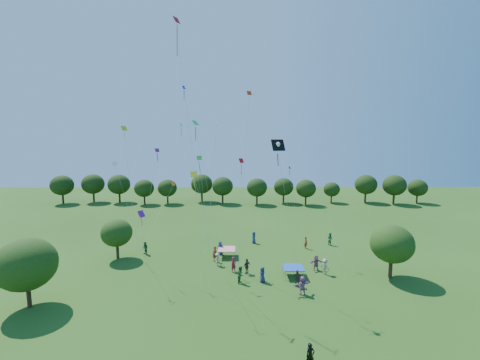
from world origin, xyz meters
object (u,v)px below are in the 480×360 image
at_px(near_tree_north, 117,233).
at_px(near_tree_east, 392,244).
at_px(man_in_black, 310,356).
at_px(pirate_kite, 279,147).
at_px(tent_red_stripe, 227,249).
at_px(red_high_kite, 182,69).
at_px(tent_blue, 293,268).
at_px(near_tree_west, 26,264).

distance_m(near_tree_north, near_tree_east, 32.70).
bearing_deg(man_in_black, near_tree_north, 121.72).
xyz_separation_m(man_in_black, pirate_kite, (-0.97, 10.68, 13.58)).
distance_m(tent_red_stripe, man_in_black, 21.18).
bearing_deg(red_high_kite, near_tree_north, 148.95).
xyz_separation_m(tent_blue, man_in_black, (-1.31, -14.23, -0.19)).
relative_size(near_tree_east, red_high_kite, 0.23).
xyz_separation_m(near_tree_west, tent_red_stripe, (17.59, 12.28, -3.04)).
bearing_deg(tent_blue, tent_red_stripe, 141.64).
xyz_separation_m(near_tree_north, tent_red_stripe, (13.91, 0.47, -2.35)).
relative_size(near_tree_west, near_tree_north, 1.25).
distance_m(near_tree_west, near_tree_east, 36.31).
xyz_separation_m(near_tree_east, pirate_kite, (-12.94, -3.13, 10.56)).
relative_size(near_tree_north, red_high_kite, 0.20).
distance_m(tent_red_stripe, tent_blue, 9.67).
relative_size(near_tree_east, man_in_black, 3.49).
bearing_deg(red_high_kite, near_tree_west, -155.95).
bearing_deg(tent_red_stripe, near_tree_west, -145.09).
bearing_deg(near_tree_north, tent_blue, -14.42).
bearing_deg(pirate_kite, near_tree_east, 13.59).
distance_m(man_in_black, pirate_kite, 17.31).
distance_m(near_tree_west, tent_blue, 26.12).
bearing_deg(near_tree_west, pirate_kite, 6.80).
xyz_separation_m(near_tree_north, red_high_kite, (9.69, -5.84, 18.86)).
height_order(near_tree_north, man_in_black, near_tree_north).
relative_size(near_tree_north, tent_blue, 2.34).
xyz_separation_m(near_tree_east, man_in_black, (-11.97, -13.81, -3.02)).
relative_size(near_tree_west, tent_red_stripe, 2.93).
height_order(near_tree_west, tent_blue, near_tree_west).
xyz_separation_m(near_tree_west, pirate_kite, (22.89, 2.73, 10.35)).
bearing_deg(tent_blue, near_tree_east, -2.26).
distance_m(near_tree_west, man_in_black, 25.36).
distance_m(tent_blue, man_in_black, 14.29).
height_order(near_tree_east, man_in_black, near_tree_east).
distance_m(near_tree_west, red_high_kite, 23.34).
height_order(near_tree_east, tent_red_stripe, near_tree_east).
bearing_deg(near_tree_north, tent_red_stripe, 1.96).
distance_m(man_in_black, red_high_kite, 27.60).
bearing_deg(near_tree_west, near_tree_east, 9.29).
bearing_deg(near_tree_east, pirate_kite, -166.41).
height_order(near_tree_west, near_tree_east, near_tree_west).
relative_size(tent_red_stripe, red_high_kite, 0.08).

